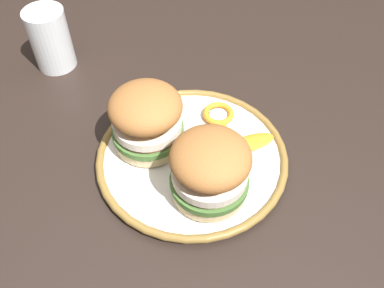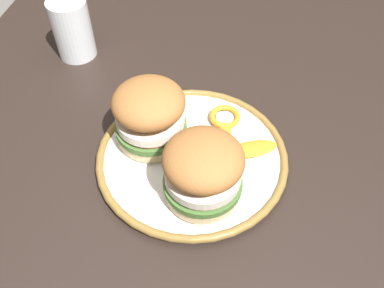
# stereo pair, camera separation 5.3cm
# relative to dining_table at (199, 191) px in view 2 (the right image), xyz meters

# --- Properties ---
(dining_table) EXTENTS (1.39, 0.97, 0.77)m
(dining_table) POSITION_rel_dining_table_xyz_m (0.00, 0.00, 0.00)
(dining_table) COLOR black
(dining_table) RESTS_ON ground
(dinner_plate) EXTENTS (0.29, 0.29, 0.02)m
(dinner_plate) POSITION_rel_dining_table_xyz_m (0.01, -0.01, 0.10)
(dinner_plate) COLOR white
(dinner_plate) RESTS_ON dining_table
(sandwich_half_left) EXTENTS (0.15, 0.15, 0.10)m
(sandwich_half_left) POSITION_rel_dining_table_xyz_m (0.08, 0.02, 0.16)
(sandwich_half_left) COLOR beige
(sandwich_half_left) RESTS_ON dinner_plate
(sandwich_half_right) EXTENTS (0.14, 0.14, 0.10)m
(sandwich_half_right) POSITION_rel_dining_table_xyz_m (-0.01, -0.08, 0.16)
(sandwich_half_right) COLOR beige
(sandwich_half_right) RESTS_ON dinner_plate
(orange_peel_curled) EXTENTS (0.06, 0.06, 0.01)m
(orange_peel_curled) POSITION_rel_dining_table_xyz_m (-0.07, 0.03, 0.12)
(orange_peel_curled) COLOR orange
(orange_peel_curled) RESTS_ON dinner_plate
(orange_peel_strip_long) EXTENTS (0.06, 0.08, 0.01)m
(orange_peel_strip_long) POSITION_rel_dining_table_xyz_m (-0.01, 0.08, 0.12)
(orange_peel_strip_long) COLOR orange
(orange_peel_strip_long) RESTS_ON dinner_plate
(orange_peel_strip_short) EXTENTS (0.07, 0.04, 0.01)m
(orange_peel_strip_short) POSITION_rel_dining_table_xyz_m (-0.02, 0.03, 0.12)
(orange_peel_strip_short) COLOR orange
(orange_peel_strip_short) RESTS_ON dinner_plate
(drinking_glass) EXTENTS (0.07, 0.07, 0.11)m
(drinking_glass) POSITION_rel_dining_table_xyz_m (-0.21, -0.28, 0.14)
(drinking_glass) COLOR white
(drinking_glass) RESTS_ON dining_table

